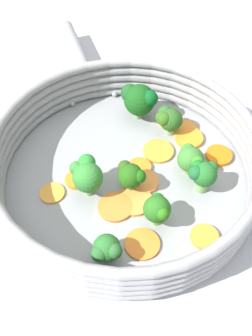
{
  "coord_description": "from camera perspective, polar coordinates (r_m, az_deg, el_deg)",
  "views": [
    {
      "loc": [
        -0.16,
        -0.27,
        0.42
      ],
      "look_at": [
        0.0,
        0.0,
        0.03
      ],
      "focal_mm": 42.0,
      "sensor_mm": 36.0,
      "label": 1
    }
  ],
  "objects": [
    {
      "name": "carrot_slice_8",
      "position": [
        0.56,
        9.16,
        4.3
      ],
      "size": [
        0.05,
        0.05,
        0.01
      ],
      "primitive_type": "cylinder",
      "rotation": [
        0.0,
        0.0,
        1.21
      ],
      "color": "orange",
      "rests_on": "skillet"
    },
    {
      "name": "carrot_slice_0",
      "position": [
        0.58,
        6.18,
        7.05
      ],
      "size": [
        0.04,
        0.04,
        0.01
      ],
      "primitive_type": "cylinder",
      "rotation": [
        0.0,
        0.0,
        2.79
      ],
      "color": "orange",
      "rests_on": "skillet"
    },
    {
      "name": "carrot_slice_3",
      "position": [
        0.46,
        2.37,
        -10.95
      ],
      "size": [
        0.04,
        0.04,
        0.0
      ],
      "primitive_type": "cylinder",
      "rotation": [
        0.0,
        0.0,
        1.57
      ],
      "color": "orange",
      "rests_on": "skillet"
    },
    {
      "name": "carrot_slice_9",
      "position": [
        0.55,
        13.32,
        1.79
      ],
      "size": [
        0.04,
        0.04,
        0.01
      ],
      "primitive_type": "cylinder",
      "rotation": [
        0.0,
        0.0,
        6.04
      ],
      "color": "orange",
      "rests_on": "skillet"
    },
    {
      "name": "skillet",
      "position": [
        0.52,
        -0.0,
        -1.39
      ],
      "size": [
        0.32,
        0.32,
        0.01
      ],
      "primitive_type": "cylinder",
      "color": "#939699",
      "rests_on": "ground_plane"
    },
    {
      "name": "broccoli_floret_6",
      "position": [
        0.48,
        0.69,
        -1.08
      ],
      "size": [
        0.03,
        0.04,
        0.04
      ],
      "color": "#618552",
      "rests_on": "skillet"
    },
    {
      "name": "broccoli_floret_4",
      "position": [
        0.5,
        9.34,
        1.41
      ],
      "size": [
        0.03,
        0.04,
        0.04
      ],
      "color": "#749558",
      "rests_on": "skillet"
    },
    {
      "name": "ground_plane",
      "position": [
        0.52,
        -0.0,
        -1.74
      ],
      "size": [
        4.0,
        4.0,
        0.0
      ],
      "primitive_type": "plane",
      "color": "#B7B8C1"
    },
    {
      "name": "skillet_handle",
      "position": [
        0.68,
        -7.06,
        15.79
      ],
      "size": [
        0.07,
        0.18,
        0.03
      ],
      "primitive_type": "cylinder",
      "rotation": [
        1.57,
        0.0,
        2.92
      ],
      "color": "#999B9E",
      "rests_on": "skillet"
    },
    {
      "name": "carrot_slice_4",
      "position": [
        0.48,
        -1.56,
        -5.64
      ],
      "size": [
        0.05,
        0.05,
        0.0
      ],
      "primitive_type": "cylinder",
      "rotation": [
        0.0,
        0.0,
        3.05
      ],
      "color": "orange",
      "rests_on": "skillet"
    },
    {
      "name": "carrot_slice_6",
      "position": [
        0.57,
        8.51,
        5.57
      ],
      "size": [
        0.05,
        0.05,
        0.0
      ],
      "primitive_type": "cylinder",
      "rotation": [
        0.0,
        0.0,
        2.35
      ],
      "color": "orange",
      "rests_on": "skillet"
    },
    {
      "name": "skillet_rivet_right",
      "position": [
        0.61,
        -7.69,
        9.29
      ],
      "size": [
        0.01,
        0.01,
        0.01
      ],
      "primitive_type": "sphere",
      "color": "#959A97",
      "rests_on": "skillet"
    },
    {
      "name": "broccoli_floret_0",
      "position": [
        0.45,
        4.59,
        -5.94
      ],
      "size": [
        0.03,
        0.04,
        0.04
      ],
      "color": "#83B766",
      "rests_on": "skillet"
    },
    {
      "name": "carrot_slice_2",
      "position": [
        0.5,
        -10.67,
        -3.6
      ],
      "size": [
        0.04,
        0.04,
        0.0
      ],
      "primitive_type": "cylinder",
      "rotation": [
        0.0,
        0.0,
        4.85
      ],
      "color": "orange",
      "rests_on": "skillet"
    },
    {
      "name": "carrot_slice_5",
      "position": [
        0.49,
        1.18,
        -4.72
      ],
      "size": [
        0.06,
        0.06,
        0.0
      ],
      "primitive_type": "cylinder",
      "rotation": [
        0.0,
        0.0,
        1.03
      ],
      "color": "#F99641",
      "rests_on": "skillet"
    },
    {
      "name": "carrot_slice_12",
      "position": [
        0.47,
        11.32,
        -9.76
      ],
      "size": [
        0.04,
        0.04,
        0.01
      ],
      "primitive_type": "cylinder",
      "rotation": [
        0.0,
        0.0,
        1.12
      ],
      "color": "orange",
      "rests_on": "skillet"
    },
    {
      "name": "carrot_slice_10",
      "position": [
        0.52,
        2.12,
        -0.08
      ],
      "size": [
        0.04,
        0.04,
        0.01
      ],
      "primitive_type": "cylinder",
      "rotation": [
        0.0,
        0.0,
        2.78
      ],
      "color": "orange",
      "rests_on": "skillet"
    },
    {
      "name": "broccoli_floret_1",
      "position": [
        0.49,
        11.12,
        -0.84
      ],
      "size": [
        0.04,
        0.03,
        0.05
      ],
      "color": "#7DAA65",
      "rests_on": "skillet"
    },
    {
      "name": "broccoli_floret_7",
      "position": [
        0.48,
        -5.91,
        -0.72
      ],
      "size": [
        0.04,
        0.04,
        0.05
      ],
      "color": "#66924C",
      "rests_on": "skillet"
    },
    {
      "name": "skillet_rivet_left",
      "position": [
        0.62,
        -1.65,
        10.68
      ],
      "size": [
        0.01,
        0.01,
        0.01
      ],
      "primitive_type": "sphere",
      "color": "#919A95",
      "rests_on": "skillet"
    },
    {
      "name": "skillet_rim_wall",
      "position": [
        0.49,
        -0.0,
        1.27
      ],
      "size": [
        0.34,
        0.34,
        0.06
      ],
      "color": "#96969A",
      "rests_on": "skillet"
    },
    {
      "name": "broccoli_floret_3",
      "position": [
        0.55,
        6.13,
        7.12
      ],
      "size": [
        0.04,
        0.04,
        0.04
      ],
      "color": "#89B56F",
      "rests_on": "skillet"
    },
    {
      "name": "broccoli_floret_5",
      "position": [
        0.43,
        -2.84,
        -11.7
      ],
      "size": [
        0.04,
        0.03,
        0.04
      ],
      "color": "#7DA663",
      "rests_on": "skillet"
    },
    {
      "name": "carrot_slice_1",
      "position": [
        0.51,
        -7.26,
        -1.69
      ],
      "size": [
        0.04,
        0.04,
        0.01
      ],
      "primitive_type": "cylinder",
      "rotation": [
        0.0,
        0.0,
        2.57
      ],
      "color": "orange",
      "rests_on": "skillet"
    },
    {
      "name": "carrot_slice_11",
      "position": [
        0.54,
        4.7,
        2.46
      ],
      "size": [
        0.05,
        0.05,
        0.0
      ],
      "primitive_type": "cylinder",
      "rotation": [
        0.0,
        0.0,
        6.19
      ],
      "color": "orange",
      "rests_on": "skillet"
    },
    {
      "name": "broccoli_floret_2",
      "position": [
        0.56,
        2.03,
        9.96
      ],
      "size": [
        0.04,
        0.05,
        0.06
      ],
      "color": "#678C4E",
      "rests_on": "skillet"
    },
    {
      "name": "carrot_slice_7",
      "position": [
        0.5,
        2.74,
        -2.04
      ],
      "size": [
        0.05,
        0.05,
        0.01
      ],
      "primitive_type": "cylinder",
      "rotation": [
        0.0,
        0.0,
        5.6
      ],
      "color": "#F58B3E",
      "rests_on": "skillet"
    }
  ]
}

